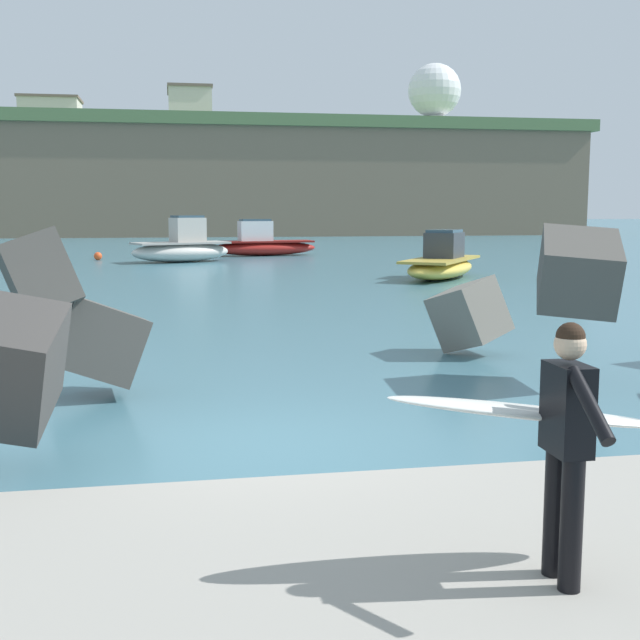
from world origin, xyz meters
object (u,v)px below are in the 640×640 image
(surfer_with_board, at_px, (554,429))
(radar_dome, at_px, (434,97))
(station_building_central, at_px, (51,116))
(boat_near_left, at_px, (441,263))
(station_building_west, at_px, (190,108))
(boat_near_right, at_px, (262,244))
(boat_near_centre, at_px, (182,247))
(mooring_buoy_inner, at_px, (98,256))

(surfer_with_board, distance_m, radar_dome, 105.96)
(radar_dome, distance_m, station_building_central, 48.87)
(boat_near_left, xyz_separation_m, station_building_west, (-8.11, 65.20, 13.57))
(boat_near_left, relative_size, station_building_central, 0.83)
(boat_near_right, distance_m, station_building_central, 65.07)
(boat_near_centre, relative_size, radar_dome, 0.60)
(surfer_with_board, height_order, boat_near_centre, boat_near_centre)
(mooring_buoy_inner, relative_size, station_building_west, 0.05)
(boat_near_centre, height_order, station_building_west, station_building_west)
(surfer_with_board, relative_size, station_building_central, 0.29)
(radar_dome, bearing_deg, boat_near_centre, -118.65)
(surfer_with_board, height_order, station_building_west, station_building_west)
(station_building_west, bearing_deg, boat_near_right, -86.62)
(boat_near_right, bearing_deg, radar_dome, 62.87)
(surfer_with_board, height_order, boat_near_right, boat_near_right)
(radar_dome, bearing_deg, station_building_central, 175.33)
(boat_near_centre, relative_size, boat_near_right, 0.87)
(boat_near_right, relative_size, mooring_buoy_inner, 14.90)
(boat_near_centre, distance_m, station_building_central, 68.67)
(station_building_central, bearing_deg, station_building_west, -36.67)
(radar_dome, xyz_separation_m, station_building_west, (-31.80, -8.55, -3.10))
(boat_near_centre, bearing_deg, station_building_west, 87.96)
(mooring_buoy_inner, bearing_deg, boat_near_centre, -28.11)
(boat_near_left, distance_m, radar_dome, 79.24)
(boat_near_left, bearing_deg, mooring_buoy_inner, 135.00)
(boat_near_left, bearing_deg, radar_dome, 72.19)
(boat_near_right, height_order, mooring_buoy_inner, boat_near_right)
(boat_near_left, bearing_deg, station_building_west, 97.09)
(surfer_with_board, xyz_separation_m, boat_near_centre, (-1.94, 38.15, -0.52))
(radar_dome, bearing_deg, boat_near_left, -107.81)
(boat_near_right, distance_m, radar_dome, 65.67)
(boat_near_right, xyz_separation_m, radar_dome, (28.97, 56.55, 16.60))
(boat_near_right, xyz_separation_m, station_building_west, (-2.83, 48.00, 13.50))
(boat_near_left, relative_size, boat_near_centre, 1.07)
(boat_near_left, bearing_deg, boat_near_centre, 129.62)
(boat_near_left, xyz_separation_m, boat_near_centre, (-10.00, 12.08, 0.16))
(boat_near_right, distance_m, mooring_buoy_inner, 9.60)
(surfer_with_board, bearing_deg, mooring_buoy_inner, 98.98)
(boat_near_right, height_order, station_building_central, station_building_central)
(surfer_with_board, bearing_deg, boat_near_left, 72.83)
(surfer_with_board, height_order, mooring_buoy_inner, surfer_with_board)
(surfer_with_board, relative_size, boat_near_centre, 0.37)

